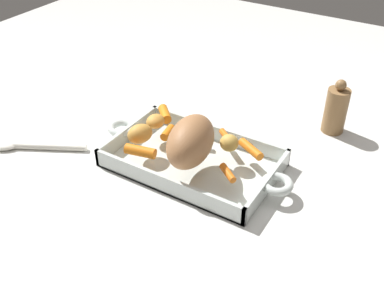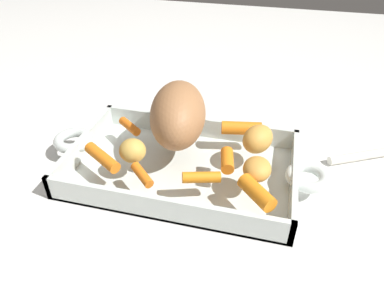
{
  "view_description": "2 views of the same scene",
  "coord_description": "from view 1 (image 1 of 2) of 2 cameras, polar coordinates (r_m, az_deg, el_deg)",
  "views": [
    {
      "loc": [
        -0.43,
        0.7,
        0.63
      ],
      "look_at": [
        0.0,
        -0.0,
        0.05
      ],
      "focal_mm": 42.88,
      "sensor_mm": 36.0,
      "label": 1
    },
    {
      "loc": [
        0.13,
        -0.44,
        0.39
      ],
      "look_at": [
        0.02,
        -0.02,
        0.07
      ],
      "focal_mm": 33.13,
      "sensor_mm": 36.0,
      "label": 2
    }
  ],
  "objects": [
    {
      "name": "baby_carrot_northwest",
      "position": [
        1.0,
        7.32,
        -0.62
      ],
      "size": [
        0.07,
        0.05,
        0.02
      ],
      "primitive_type": "cylinder",
      "rotation": [
        1.53,
        0.0,
        4.18
      ],
      "color": "orange",
      "rests_on": "roasting_dish"
    },
    {
      "name": "baby_carrot_southwest",
      "position": [
        1.04,
        4.17,
        1.07
      ],
      "size": [
        0.04,
        0.04,
        0.02
      ],
      "primitive_type": "cylinder",
      "rotation": [
        1.49,
        0.0,
        3.98
      ],
      "color": "orange",
      "rests_on": "roasting_dish"
    },
    {
      "name": "serving_spoon",
      "position": [
        1.15,
        -20.01,
        -0.21
      ],
      "size": [
        0.22,
        0.14,
        0.02
      ],
      "rotation": [
        0.0,
        0.0,
        0.49
      ],
      "color": "white",
      "rests_on": "ground_plane"
    },
    {
      "name": "pepper_mill",
      "position": [
        1.17,
        17.46,
        4.11
      ],
      "size": [
        0.05,
        0.05,
        0.14
      ],
      "color": "olive",
      "rests_on": "ground_plane"
    },
    {
      "name": "roasting_dish",
      "position": [
        1.02,
        0.1,
        -2.07
      ],
      "size": [
        0.47,
        0.23,
        0.04
      ],
      "color": "silver",
      "rests_on": "ground_plane"
    },
    {
      "name": "potato_golden_small",
      "position": [
        1.0,
        4.65,
        0.13
      ],
      "size": [
        0.04,
        0.04,
        0.04
      ],
      "primitive_type": "ellipsoid",
      "rotation": [
        0.0,
        0.0,
        3.22
      ],
      "color": "gold",
      "rests_on": "roasting_dish"
    },
    {
      "name": "ground_plane",
      "position": [
        1.03,
        0.1,
        -2.65
      ],
      "size": [
        2.23,
        2.23,
        0.0
      ],
      "primitive_type": "plane",
      "color": "silver"
    },
    {
      "name": "potato_near_roast",
      "position": [
        1.03,
        -6.49,
        1.27
      ],
      "size": [
        0.06,
        0.07,
        0.04
      ],
      "primitive_type": "ellipsoid",
      "rotation": [
        0.0,
        0.0,
        1.16
      ],
      "color": "gold",
      "rests_on": "roasting_dish"
    },
    {
      "name": "baby_carrot_center_right",
      "position": [
        1.11,
        -3.4,
        3.77
      ],
      "size": [
        0.06,
        0.06,
        0.02
      ],
      "primitive_type": "cylinder",
      "rotation": [
        1.56,
        0.0,
        3.92
      ],
      "color": "orange",
      "rests_on": "roasting_dish"
    },
    {
      "name": "pork_roast",
      "position": [
        0.95,
        -0.17,
        0.34
      ],
      "size": [
        0.12,
        0.17,
        0.1
      ],
      "primitive_type": "ellipsoid",
      "rotation": [
        0.0,
        0.0,
        4.91
      ],
      "color": "#A16C43",
      "rests_on": "roasting_dish"
    },
    {
      "name": "baby_carrot_northeast",
      "position": [
        0.93,
        4.47,
        -3.6
      ],
      "size": [
        0.05,
        0.04,
        0.02
      ],
      "primitive_type": "cylinder",
      "rotation": [
        1.56,
        0.0,
        0.92
      ],
      "color": "orange",
      "rests_on": "roasting_dish"
    },
    {
      "name": "baby_carrot_southeast",
      "position": [
        0.99,
        -6.45,
        -0.89
      ],
      "size": [
        0.07,
        0.04,
        0.02
      ],
      "primitive_type": "cylinder",
      "rotation": [
        1.56,
        0.0,
        4.92
      ],
      "color": "orange",
      "rests_on": "roasting_dish"
    },
    {
      "name": "potato_corner",
      "position": [
        1.08,
        -4.57,
        2.83
      ],
      "size": [
        0.04,
        0.05,
        0.03
      ],
      "primitive_type": "ellipsoid",
      "rotation": [
        0.0,
        0.0,
        4.69
      ],
      "color": "gold",
      "rests_on": "roasting_dish"
    },
    {
      "name": "baby_carrot_center_left",
      "position": [
        1.07,
        -0.28,
        2.09
      ],
      "size": [
        0.06,
        0.03,
        0.02
      ],
      "primitive_type": "cylinder",
      "rotation": [
        1.51,
        0.0,
        5.06
      ],
      "color": "orange",
      "rests_on": "roasting_dish"
    },
    {
      "name": "baby_carrot_short",
      "position": [
        1.05,
        -3.01,
        1.43
      ],
      "size": [
        0.03,
        0.05,
        0.02
      ],
      "primitive_type": "cylinder",
      "rotation": [
        1.55,
        0.0,
        3.34
      ],
      "color": "orange",
      "rests_on": "roasting_dish"
    }
  ]
}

